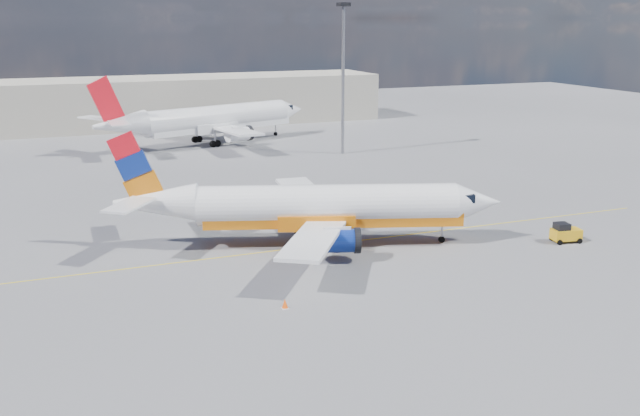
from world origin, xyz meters
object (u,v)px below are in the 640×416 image
object	(u,v)px
second_jet	(211,120)
traffic_cone	(285,304)
gse_tug	(565,233)
main_jet	(315,207)

from	to	relation	value
second_jet	traffic_cone	distance (m)	62.28
traffic_cone	gse_tug	bearing A→B (deg)	10.31
main_jet	traffic_cone	bearing A→B (deg)	-101.06
second_jet	gse_tug	world-z (taller)	second_jet
main_jet	second_jet	size ratio (longest dim) A/B	0.90
second_jet	gse_tug	size ratio (longest dim) A/B	14.05
second_jet	gse_tug	distance (m)	59.05
main_jet	second_jet	distance (m)	50.07
second_jet	traffic_cone	xyz separation A→B (m)	(-9.64, -61.44, -3.20)
second_jet	traffic_cone	bearing A→B (deg)	-117.55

